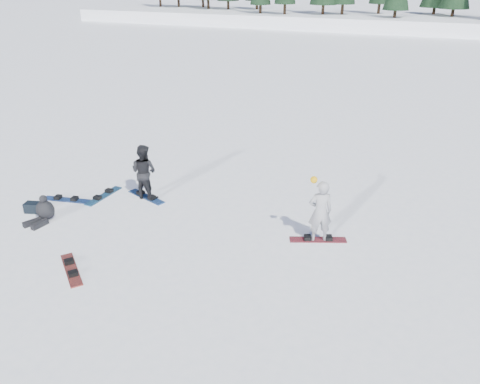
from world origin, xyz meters
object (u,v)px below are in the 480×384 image
at_px(gear_bag, 33,207).
at_px(snowboard_loose_b, 71,270).
at_px(snowboard_loose_c, 67,200).
at_px(snowboard_loose_a, 104,196).
at_px(snowboarder_woman, 320,211).
at_px(seated_rider, 44,211).
at_px(snowboarder_man, 144,172).

relative_size(gear_bag, snowboard_loose_b, 0.30).
relative_size(snowboard_loose_c, snowboard_loose_a, 1.00).
bearing_deg(snowboarder_woman, seated_rider, -12.80).
xyz_separation_m(snowboarder_man, snowboard_loose_c, (-2.18, -1.16, -0.86)).
height_order(seated_rider, snowboard_loose_b, seated_rider).
height_order(snowboard_loose_c, snowboard_loose_a, same).
distance_m(snowboarder_man, seated_rider, 3.08).
relative_size(seated_rider, snowboard_loose_a, 0.64).
distance_m(snowboard_loose_b, snowboard_loose_a, 4.06).
xyz_separation_m(snowboarder_woman, snowboard_loose_b, (-5.08, -3.66, -0.86)).
bearing_deg(snowboard_loose_c, snowboarder_woman, -6.74).
bearing_deg(snowboarder_man, seated_rider, 55.12).
bearing_deg(snowboarder_woman, snowboard_loose_a, -27.20).
xyz_separation_m(snowboard_loose_b, snowboard_loose_a, (-1.87, 3.61, 0.00)).
xyz_separation_m(snowboarder_woman, gear_bag, (-8.18, -1.73, -0.72)).
bearing_deg(snowboard_loose_c, snowboarder_man, 15.96).
bearing_deg(snowboard_loose_a, gear_bag, 145.52).
bearing_deg(snowboard_loose_c, snowboard_loose_b, -58.82).
bearing_deg(snowboarder_woman, snowboarder_man, -31.94).
height_order(snowboard_loose_b, snowboard_loose_a, same).
xyz_separation_m(snowboarder_man, snowboard_loose_b, (0.58, -4.09, -0.86)).
bearing_deg(seated_rider, snowboarder_woman, 30.51).
relative_size(snowboarder_woman, snowboard_loose_a, 1.24).
relative_size(snowboarder_woman, snowboard_loose_c, 1.24).
distance_m(seated_rider, gear_bag, 0.76).
distance_m(gear_bag, snowboard_loose_a, 2.09).
height_order(snowboarder_woman, snowboard_loose_a, snowboarder_woman).
distance_m(snowboard_loose_c, snowboard_loose_a, 1.12).
distance_m(gear_bag, snowboard_loose_b, 3.66).
height_order(snowboarder_man, gear_bag, snowboarder_man).
xyz_separation_m(snowboard_loose_c, snowboard_loose_b, (2.76, -2.93, 0.00)).
bearing_deg(seated_rider, snowboard_loose_a, 90.17).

